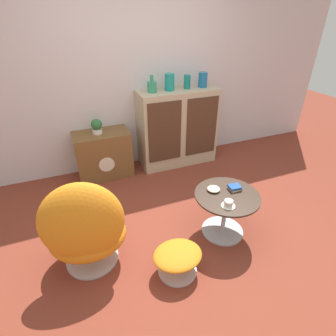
{
  "coord_description": "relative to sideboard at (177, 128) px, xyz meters",
  "views": [
    {
      "loc": [
        -0.95,
        -1.84,
        2.01
      ],
      "look_at": [
        -0.03,
        0.44,
        0.55
      ],
      "focal_mm": 28.0,
      "sensor_mm": 36.0,
      "label": 1
    }
  ],
  "objects": [
    {
      "name": "vase_inner_right",
      "position": [
        0.14,
        0.0,
        0.64
      ],
      "size": [
        0.09,
        0.09,
        0.18
      ],
      "color": "#147A75",
      "rests_on": "sideboard"
    },
    {
      "name": "ottoman",
      "position": [
        -0.81,
        -1.88,
        -0.38
      ],
      "size": [
        0.43,
        0.37,
        0.25
      ],
      "color": "#B7B7BC",
      "rests_on": "ground_plane"
    },
    {
      "name": "coffee_table",
      "position": [
        -0.17,
        -1.6,
        -0.24
      ],
      "size": [
        0.64,
        0.64,
        0.48
      ],
      "color": "#B7B7BC",
      "rests_on": "ground_plane"
    },
    {
      "name": "bowl",
      "position": [
        -0.25,
        -1.49,
        -0.05
      ],
      "size": [
        0.13,
        0.13,
        0.04
      ],
      "color": "beige",
      "rests_on": "coffee_table"
    },
    {
      "name": "wall_back",
      "position": [
        -0.52,
        0.26,
        0.75
      ],
      "size": [
        6.4,
        0.06,
        2.6
      ],
      "color": "silver",
      "rests_on": "ground_plane"
    },
    {
      "name": "egg_chair",
      "position": [
        -1.51,
        -1.52,
        -0.12
      ],
      "size": [
        0.78,
        0.73,
        0.93
      ],
      "color": "#B7B7BC",
      "rests_on": "ground_plane"
    },
    {
      "name": "sideboard",
      "position": [
        0.0,
        0.0,
        0.0
      ],
      "size": [
        1.13,
        0.46,
        1.11
      ],
      "color": "tan",
      "rests_on": "ground_plane"
    },
    {
      "name": "teacup",
      "position": [
        -0.26,
        -1.76,
        -0.05
      ],
      "size": [
        0.13,
        0.13,
        0.06
      ],
      "color": "silver",
      "rests_on": "coffee_table"
    },
    {
      "name": "book_stack",
      "position": [
        -0.05,
        -1.55,
        -0.05
      ],
      "size": [
        0.13,
        0.11,
        0.04
      ],
      "color": "beige",
      "rests_on": "coffee_table"
    },
    {
      "name": "vase_leftmost",
      "position": [
        -0.37,
        0.0,
        0.63
      ],
      "size": [
        0.12,
        0.12,
        0.22
      ],
      "color": "#2D8E6B",
      "rests_on": "sideboard"
    },
    {
      "name": "vase_rightmost",
      "position": [
        0.38,
        0.0,
        0.65
      ],
      "size": [
        0.12,
        0.12,
        0.2
      ],
      "color": "#196699",
      "rests_on": "sideboard"
    },
    {
      "name": "potted_plant",
      "position": [
        -1.14,
        0.02,
        0.19
      ],
      "size": [
        0.14,
        0.14,
        0.2
      ],
      "color": "silver",
      "rests_on": "tv_console"
    },
    {
      "name": "vase_inner_left",
      "position": [
        -0.12,
        0.0,
        0.66
      ],
      "size": [
        0.13,
        0.13,
        0.22
      ],
      "color": "teal",
      "rests_on": "sideboard"
    },
    {
      "name": "tv_console",
      "position": [
        -1.1,
        0.02,
        -0.23
      ],
      "size": [
        0.73,
        0.43,
        0.64
      ],
      "color": "brown",
      "rests_on": "ground_plane"
    },
    {
      "name": "ground_plane",
      "position": [
        -0.52,
        -1.46,
        -0.55
      ],
      "size": [
        12.0,
        12.0,
        0.0
      ],
      "primitive_type": "plane",
      "color": "brown"
    }
  ]
}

